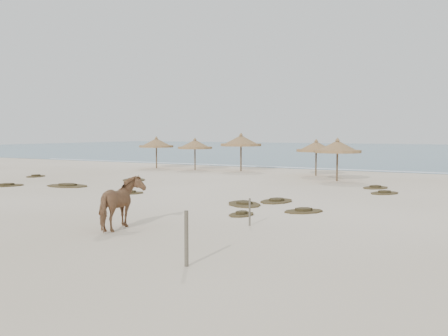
{
  "coord_description": "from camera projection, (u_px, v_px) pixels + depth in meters",
  "views": [
    {
      "loc": [
        12.83,
        -16.72,
        3.26
      ],
      "look_at": [
        0.8,
        5.0,
        1.47
      ],
      "focal_mm": 40.0,
      "sensor_mm": 36.0,
      "label": 1
    }
  ],
  "objects": [
    {
      "name": "ground",
      "position": [
        150.0,
        209.0,
        21.02
      ],
      "size": [
        160.0,
        160.0,
        0.0
      ],
      "primitive_type": "plane",
      "color": "#F6E4CA",
      "rests_on": "ground"
    },
    {
      "name": "ocean",
      "position": [
        415.0,
        151.0,
        86.46
      ],
      "size": [
        200.0,
        100.0,
        0.01
      ],
      "primitive_type": "cube",
      "color": "#275A75",
      "rests_on": "ground"
    },
    {
      "name": "foam_line",
      "position": [
        332.0,
        169.0,
        43.71
      ],
      "size": [
        70.0,
        0.6,
        0.01
      ],
      "primitive_type": "cube",
      "color": "white",
      "rests_on": "ground"
    },
    {
      "name": "palapa_0",
      "position": [
        156.0,
        143.0,
        44.89
      ],
      "size": [
        3.32,
        3.32,
        2.89
      ],
      "rotation": [
        0.0,
        0.0,
        0.08
      ],
      "color": "brown",
      "rests_on": "ground"
    },
    {
      "name": "palapa_1",
      "position": [
        195.0,
        145.0,
        42.96
      ],
      "size": [
        3.57,
        3.57,
        2.79
      ],
      "rotation": [
        0.0,
        0.0,
        0.23
      ],
      "color": "brown",
      "rests_on": "ground"
    },
    {
      "name": "palapa_2",
      "position": [
        241.0,
        141.0,
        41.42
      ],
      "size": [
        4.53,
        4.53,
        3.22
      ],
      "rotation": [
        0.0,
        0.0,
        -0.42
      ],
      "color": "brown",
      "rests_on": "ground"
    },
    {
      "name": "palapa_3",
      "position": [
        316.0,
        147.0,
        37.13
      ],
      "size": [
        2.95,
        2.95,
        2.76
      ],
      "rotation": [
        0.0,
        0.0,
        -0.0
      ],
      "color": "brown",
      "rests_on": "ground"
    },
    {
      "name": "palapa_4",
      "position": [
        337.0,
        147.0,
        32.95
      ],
      "size": [
        4.07,
        4.07,
        2.9
      ],
      "rotation": [
        0.0,
        0.0,
        -0.4
      ],
      "color": "brown",
      "rests_on": "ground"
    },
    {
      "name": "horse",
      "position": [
        121.0,
        203.0,
        16.69
      ],
      "size": [
        1.43,
        2.26,
        1.77
      ],
      "primitive_type": "imported",
      "rotation": [
        0.0,
        0.0,
        3.39
      ],
      "color": "#9A6D46",
      "rests_on": "ground"
    },
    {
      "name": "fence_post_near",
      "position": [
        186.0,
        239.0,
        12.07
      ],
      "size": [
        0.1,
        0.1,
        1.37
      ],
      "primitive_type": "cylinder",
      "rotation": [
        0.0,
        0.0,
        -0.02
      ],
      "color": "brown",
      "rests_on": "ground"
    },
    {
      "name": "fence_post_far",
      "position": [
        250.0,
        212.0,
        17.35
      ],
      "size": [
        0.09,
        0.09,
        0.96
      ],
      "primitive_type": "cylinder",
      "rotation": [
        0.0,
        0.0,
        0.34
      ],
      "color": "brown",
      "rests_on": "ground"
    },
    {
      "name": "scrub_0",
      "position": [
        7.0,
        185.0,
        30.14
      ],
      "size": [
        2.11,
        2.43,
        0.16
      ],
      "rotation": [
        0.0,
        0.0,
        1.1
      ],
      "color": "#4C4021",
      "rests_on": "ground"
    },
    {
      "name": "scrub_1",
      "position": [
        67.0,
        185.0,
        29.96
      ],
      "size": [
        2.9,
        2.0,
        0.16
      ],
      "rotation": [
        0.0,
        0.0,
        0.07
      ],
      "color": "#4C4021",
      "rests_on": "ground"
    },
    {
      "name": "scrub_2",
      "position": [
        130.0,
        193.0,
        26.39
      ],
      "size": [
        1.63,
        1.8,
        0.16
      ],
      "rotation": [
        0.0,
        0.0,
        1.01
      ],
      "color": "#4C4021",
      "rests_on": "ground"
    },
    {
      "name": "scrub_3",
      "position": [
        277.0,
        201.0,
        23.31
      ],
      "size": [
        1.54,
        2.15,
        0.16
      ],
      "rotation": [
        0.0,
        0.0,
        1.45
      ],
      "color": "#4C4021",
      "rests_on": "ground"
    },
    {
      "name": "scrub_4",
      "position": [
        304.0,
        211.0,
        20.35
      ],
      "size": [
        1.94,
        2.04,
        0.16
      ],
      "rotation": [
        0.0,
        0.0,
        0.9
      ],
      "color": "#4C4021",
      "rests_on": "ground"
    },
    {
      "name": "scrub_6",
      "position": [
        134.0,
        180.0,
        33.63
      ],
      "size": [
        2.56,
        2.76,
        0.16
      ],
      "rotation": [
        0.0,
        0.0,
        2.18
      ],
      "color": "#4C4021",
      "rests_on": "ground"
    },
    {
      "name": "scrub_7",
      "position": [
        385.0,
        193.0,
        26.41
      ],
      "size": [
        1.84,
        2.11,
        0.16
      ],
      "rotation": [
        0.0,
        0.0,
        1.1
      ],
      "color": "#4C4021",
      "rests_on": "ground"
    },
    {
      "name": "scrub_8",
      "position": [
        36.0,
        176.0,
        36.39
      ],
      "size": [
        1.65,
        2.04,
        0.16
      ],
      "rotation": [
        0.0,
        0.0,
        1.89
      ],
      "color": "#4C4021",
      "rests_on": "ground"
    },
    {
      "name": "scrub_9",
      "position": [
        244.0,
        204.0,
        22.34
      ],
      "size": [
        2.48,
        2.52,
        0.16
      ],
      "rotation": [
        0.0,
        0.0,
        2.32
      ],
      "color": "#4C4021",
      "rests_on": "ground"
    },
    {
      "name": "scrub_10",
      "position": [
        375.0,
        187.0,
        28.97
      ],
      "size": [
        1.77,
        2.13,
        0.16
      ],
      "rotation": [
        0.0,
        0.0,
        1.2
      ],
      "color": "#4C4021",
      "rests_on": "ground"
    },
    {
      "name": "scrub_12",
      "position": [
        242.0,
        214.0,
        19.55
      ],
      "size": [
        0.9,
        1.35,
        0.16
      ],
      "rotation": [
        0.0,
        0.0,
        1.54
      ],
      "color": "#4C4021",
      "rests_on": "ground"
    }
  ]
}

